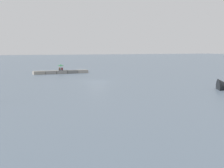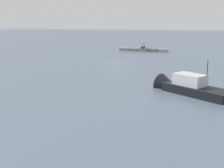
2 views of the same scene
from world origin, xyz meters
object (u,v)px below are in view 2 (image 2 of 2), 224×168
object	(u,v)px
person_seated_maroon_left	(144,47)
umbrella_open_green	(143,44)
motorboat_black_mid	(185,88)
person_seated_brown_right	(142,47)

from	to	relation	value
person_seated_maroon_left	umbrella_open_green	distance (m)	0.92
motorboat_black_mid	umbrella_open_green	bearing A→B (deg)	50.26
person_seated_maroon_left	umbrella_open_green	world-z (taller)	umbrella_open_green
person_seated_maroon_left	person_seated_brown_right	bearing A→B (deg)	16.83
umbrella_open_green	person_seated_brown_right	bearing A→B (deg)	25.79
person_seated_brown_right	motorboat_black_mid	size ratio (longest dim) A/B	0.09
person_seated_maroon_left	umbrella_open_green	bearing A→B (deg)	-7.64
person_seated_brown_right	motorboat_black_mid	distance (m)	39.47
umbrella_open_green	person_seated_maroon_left	bearing A→B (deg)	160.81
person_seated_brown_right	umbrella_open_green	size ratio (longest dim) A/B	0.50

